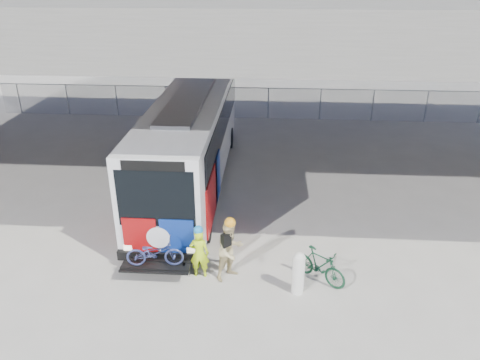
# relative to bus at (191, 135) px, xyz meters

# --- Properties ---
(ground) EXTENTS (160.00, 160.00, 0.00)m
(ground) POSITION_rel_bus_xyz_m (2.00, -2.97, -2.11)
(ground) COLOR #9E9991
(ground) RESTS_ON ground
(bus) EXTENTS (2.67, 12.91, 3.69)m
(bus) POSITION_rel_bus_xyz_m (0.00, 0.00, 0.00)
(bus) COLOR silver
(bus) RESTS_ON ground
(overpass) EXTENTS (40.00, 16.00, 7.95)m
(overpass) POSITION_rel_bus_xyz_m (2.00, 1.03, 4.44)
(overpass) COLOR #605E59
(overpass) RESTS_ON ground
(chainlink_fence) EXTENTS (30.00, 0.06, 30.00)m
(chainlink_fence) POSITION_rel_bus_xyz_m (2.00, 9.03, -0.69)
(chainlink_fence) COLOR gray
(chainlink_fence) RESTS_ON ground
(bollard) EXTENTS (0.34, 0.34, 1.31)m
(bollard) POSITION_rel_bus_xyz_m (4.07, -6.90, -1.41)
(bollard) COLOR white
(bollard) RESTS_ON ground
(cyclist_hivis) EXTENTS (0.57, 0.39, 1.69)m
(cyclist_hivis) POSITION_rel_bus_xyz_m (1.24, -6.33, -1.30)
(cyclist_hivis) COLOR #C1EA18
(cyclist_hivis) RESTS_ON ground
(cyclist_tan) EXTENTS (1.11, 1.10, 1.99)m
(cyclist_tan) POSITION_rel_bus_xyz_m (2.13, -6.33, -1.17)
(cyclist_tan) COLOR tan
(cyclist_tan) RESTS_ON ground
(bike_parked) EXTENTS (1.67, 1.46, 1.04)m
(bike_parked) POSITION_rel_bus_xyz_m (4.69, -6.33, -1.59)
(bike_parked) COLOR #133E26
(bike_parked) RESTS_ON ground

